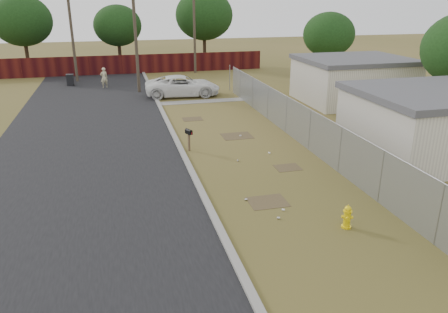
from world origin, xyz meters
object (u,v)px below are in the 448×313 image
object	(u,v)px
pedestrian	(104,78)
trash_bin	(70,80)
pickup_truck	(183,86)
mailbox	(189,134)
fire_hydrant	(347,217)

from	to	relation	value
pedestrian	trash_bin	distance (m)	3.28
pickup_truck	pedestrian	distance (m)	7.42
mailbox	trash_bin	world-z (taller)	mailbox
fire_hydrant	pedestrian	world-z (taller)	pedestrian
mailbox	pedestrian	size ratio (longest dim) A/B	0.66
pickup_truck	trash_bin	bearing A→B (deg)	57.45
fire_hydrant	pedestrian	xyz separation A→B (m)	(-7.67, 25.83, 0.45)
fire_hydrant	trash_bin	xyz separation A→B (m)	(-10.47, 27.51, 0.11)
mailbox	trash_bin	size ratio (longest dim) A/B	1.15
fire_hydrant	trash_bin	size ratio (longest dim) A/B	0.85
pickup_truck	pedestrian	bearing A→B (deg)	54.85
trash_bin	mailbox	bearing A→B (deg)	-70.05
pedestrian	trash_bin	bearing A→B (deg)	-50.30
mailbox	pickup_truck	xyz separation A→B (m)	(1.69, 12.40, -0.09)
trash_bin	pickup_truck	bearing A→B (deg)	-36.97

